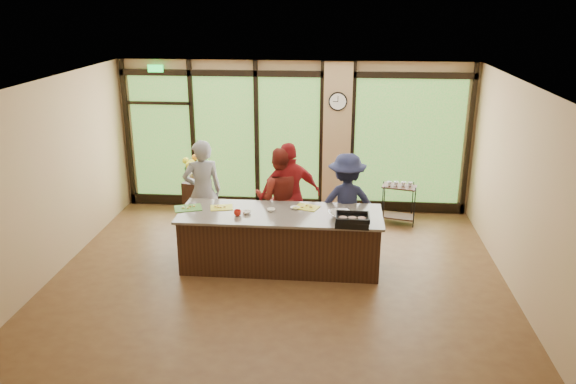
% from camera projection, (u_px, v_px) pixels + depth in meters
% --- Properties ---
extents(floor, '(7.00, 7.00, 0.00)m').
position_uv_depth(floor, '(279.00, 274.00, 8.85)').
color(floor, '#4F311C').
rests_on(floor, ground).
extents(ceiling, '(7.00, 7.00, 0.00)m').
position_uv_depth(ceiling, '(278.00, 82.00, 7.87)').
color(ceiling, white).
rests_on(ceiling, back_wall).
extents(back_wall, '(7.00, 0.00, 7.00)m').
position_uv_depth(back_wall, '(294.00, 137.00, 11.19)').
color(back_wall, tan).
rests_on(back_wall, floor).
extents(left_wall, '(0.00, 6.00, 6.00)m').
position_uv_depth(left_wall, '(53.00, 177.00, 8.66)').
color(left_wall, tan).
rests_on(left_wall, floor).
extents(right_wall, '(0.00, 6.00, 6.00)m').
position_uv_depth(right_wall, '(520.00, 191.00, 8.07)').
color(right_wall, tan).
rests_on(right_wall, floor).
extents(window_wall, '(6.90, 0.12, 3.00)m').
position_uv_depth(window_wall, '(302.00, 143.00, 11.17)').
color(window_wall, tan).
rests_on(window_wall, floor).
extents(island_base, '(3.10, 1.00, 0.88)m').
position_uv_depth(island_base, '(281.00, 241.00, 8.99)').
color(island_base, black).
rests_on(island_base, floor).
extents(countertop, '(3.20, 1.10, 0.04)m').
position_uv_depth(countertop, '(280.00, 214.00, 8.84)').
color(countertop, gray).
rests_on(countertop, island_base).
extents(wall_clock, '(0.36, 0.04, 0.36)m').
position_uv_depth(wall_clock, '(338.00, 101.00, 10.75)').
color(wall_clock, black).
rests_on(wall_clock, window_wall).
extents(cook_left, '(0.79, 0.67, 1.86)m').
position_uv_depth(cook_left, '(203.00, 192.00, 9.77)').
color(cook_left, gray).
rests_on(cook_left, floor).
extents(cook_midleft, '(0.87, 0.68, 1.77)m').
position_uv_depth(cook_midleft, '(280.00, 198.00, 9.60)').
color(cook_midleft, maroon).
rests_on(cook_midleft, floor).
extents(cook_midright, '(1.18, 0.84, 1.85)m').
position_uv_depth(cook_midright, '(290.00, 196.00, 9.59)').
color(cook_midright, maroon).
rests_on(cook_midright, floor).
extents(cook_right, '(1.18, 0.77, 1.72)m').
position_uv_depth(cook_right, '(346.00, 203.00, 9.43)').
color(cook_right, '#1B1F3D').
rests_on(cook_right, floor).
extents(roasting_pan, '(0.52, 0.42, 0.09)m').
position_uv_depth(roasting_pan, '(352.00, 222.00, 8.35)').
color(roasting_pan, black).
rests_on(roasting_pan, countertop).
extents(mixing_bowl, '(0.45, 0.45, 0.09)m').
position_uv_depth(mixing_bowl, '(341.00, 215.00, 8.63)').
color(mixing_bowl, silver).
rests_on(mixing_bowl, countertop).
extents(cutting_board_left, '(0.51, 0.44, 0.01)m').
position_uv_depth(cutting_board_left, '(188.00, 208.00, 9.01)').
color(cutting_board_left, '#4A8B32').
rests_on(cutting_board_left, countertop).
extents(cutting_board_center, '(0.41, 0.34, 0.01)m').
position_uv_depth(cutting_board_center, '(222.00, 208.00, 9.04)').
color(cutting_board_center, gold).
rests_on(cutting_board_center, countertop).
extents(cutting_board_right, '(0.45, 0.39, 0.01)m').
position_uv_depth(cutting_board_right, '(307.00, 207.00, 9.05)').
color(cutting_board_right, gold).
rests_on(cutting_board_right, countertop).
extents(prep_bowl_near, '(0.17, 0.17, 0.04)m').
position_uv_depth(prep_bowl_near, '(246.00, 212.00, 8.79)').
color(prep_bowl_near, white).
rests_on(prep_bowl_near, countertop).
extents(prep_bowl_mid, '(0.17, 0.17, 0.04)m').
position_uv_depth(prep_bowl_mid, '(271.00, 210.00, 8.89)').
color(prep_bowl_mid, white).
rests_on(prep_bowl_mid, countertop).
extents(prep_bowl_far, '(0.18, 0.18, 0.03)m').
position_uv_depth(prep_bowl_far, '(295.00, 208.00, 8.99)').
color(prep_bowl_far, white).
rests_on(prep_bowl_far, countertop).
extents(red_ramekin, '(0.13, 0.13, 0.09)m').
position_uv_depth(red_ramekin, '(238.00, 213.00, 8.70)').
color(red_ramekin, red).
rests_on(red_ramekin, countertop).
extents(flower_stand, '(0.52, 0.52, 0.85)m').
position_uv_depth(flower_stand, '(198.00, 202.00, 10.72)').
color(flower_stand, black).
rests_on(flower_stand, floor).
extents(flower_vase, '(0.34, 0.34, 0.27)m').
position_uv_depth(flower_vase, '(196.00, 174.00, 10.54)').
color(flower_vase, '#8E784D').
rests_on(flower_vase, flower_stand).
extents(bar_cart, '(0.69, 0.50, 0.85)m').
position_uv_depth(bar_cart, '(399.00, 199.00, 10.66)').
color(bar_cart, black).
rests_on(bar_cart, floor).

